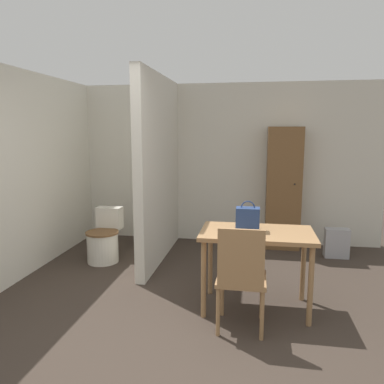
{
  "coord_description": "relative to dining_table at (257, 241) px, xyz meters",
  "views": [
    {
      "loc": [
        0.65,
        -2.68,
        1.77
      ],
      "look_at": [
        -0.05,
        1.51,
        1.08
      ],
      "focal_mm": 35.0,
      "sensor_mm": 36.0,
      "label": 1
    }
  ],
  "objects": [
    {
      "name": "handbag",
      "position": [
        -0.09,
        0.02,
        0.22
      ],
      "size": [
        0.23,
        0.14,
        0.3
      ],
      "color": "navy",
      "rests_on": "dining_table"
    },
    {
      "name": "ground_plane",
      "position": [
        -0.69,
        -0.93,
        -0.7
      ],
      "size": [
        16.0,
        16.0,
        0.0
      ],
      "primitive_type": "plane",
      "color": "#382D26"
    },
    {
      "name": "wall_left",
      "position": [
        -2.84,
        0.69,
        0.55
      ],
      "size": [
        0.12,
        4.24,
        2.5
      ],
      "color": "beige",
      "rests_on": "ground_plane"
    },
    {
      "name": "dining_table",
      "position": [
        0.0,
        0.0,
        0.0
      ],
      "size": [
        1.1,
        0.66,
        0.8
      ],
      "color": "#997047",
      "rests_on": "ground_plane"
    },
    {
      "name": "wooden_cabinet",
      "position": [
        0.4,
        2.11,
        0.22
      ],
      "size": [
        0.51,
        0.38,
        1.83
      ],
      "color": "brown",
      "rests_on": "ground_plane"
    },
    {
      "name": "wall_back",
      "position": [
        -0.69,
        2.37,
        0.55
      ],
      "size": [
        5.18,
        0.12,
        2.5
      ],
      "color": "beige",
      "rests_on": "ground_plane"
    },
    {
      "name": "space_heater",
      "position": [
        1.13,
        1.75,
        -0.49
      ],
      "size": [
        0.33,
        0.17,
        0.42
      ],
      "color": "#9E9EA3",
      "rests_on": "ground_plane"
    },
    {
      "name": "toilet",
      "position": [
        -2.05,
        1.08,
        -0.41
      ],
      "size": [
        0.44,
        0.59,
        0.71
      ],
      "color": "silver",
      "rests_on": "ground_plane"
    },
    {
      "name": "partition_wall",
      "position": [
        -1.33,
        1.34,
        0.55
      ],
      "size": [
        0.12,
        1.95,
        2.5
      ],
      "color": "beige",
      "rests_on": "ground_plane"
    },
    {
      "name": "wooden_chair",
      "position": [
        -0.13,
        -0.47,
        -0.17
      ],
      "size": [
        0.44,
        0.44,
        0.97
      ],
      "rotation": [
        0.0,
        0.0,
        -0.01
      ],
      "color": "#997047",
      "rests_on": "ground_plane"
    }
  ]
}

